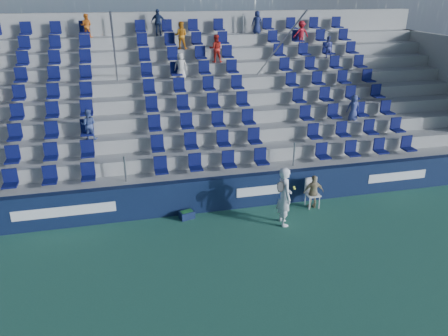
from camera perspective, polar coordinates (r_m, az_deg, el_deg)
The scene contains 7 objects.
ground at distance 12.84m, azimuth 2.08°, elevation -11.83°, with size 70.00×70.00×0.00m, color #2C6850.
sponsor_wall at distance 15.18m, azimuth -1.03°, elevation -3.41°, with size 24.00×0.32×1.20m.
grandstand at distance 19.35m, azimuth -4.36°, elevation 7.17°, with size 24.00×8.17×6.63m.
tennis_player at distance 14.23m, azimuth 7.90°, elevation -3.69°, with size 0.69×0.75×2.01m.
line_judge_chair at distance 15.77m, azimuth 11.38°, elevation -2.87°, with size 0.48×0.49×1.05m.
line_judge at distance 15.63m, azimuth 11.62°, elevation -3.06°, with size 0.72×0.30×1.23m, color tan.
ball_bin at distance 14.87m, azimuth -4.88°, elevation -6.05°, with size 0.55×0.44×0.27m.
Camera 1 is at (-2.90, -10.19, 7.25)m, focal length 35.00 mm.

